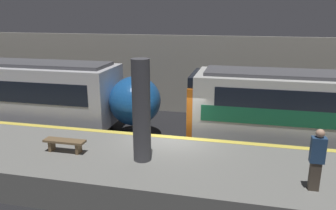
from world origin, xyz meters
The scene contains 6 objects.
ground_plane centered at (0.00, 0.00, 0.00)m, with size 120.00×120.00×0.00m, color black.
platform centered at (0.00, -2.14, 0.54)m, with size 40.00×4.28×1.09m.
station_rear_barrier centered at (0.00, 6.81, 2.30)m, with size 50.00×0.15×4.60m.
support_pillar_near centered at (-0.47, -2.36, 2.79)m, with size 0.59×0.59×3.40m.
person_waiting centered at (4.76, -3.15, 2.04)m, with size 0.38×0.24×1.80m.
platform_bench centered at (-3.33, -2.38, 1.42)m, with size 1.50×0.40×0.45m.
Camera 1 is at (2.64, -12.02, 5.87)m, focal length 35.00 mm.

